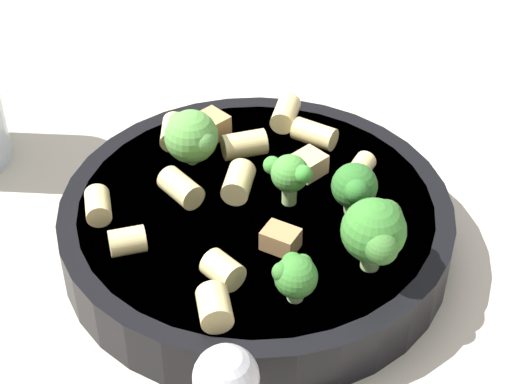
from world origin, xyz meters
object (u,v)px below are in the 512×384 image
(broccoli_floret_3, at_px, (295,275))
(rigatoni_10, at_px, (244,179))
(pasta_bowl, at_px, (256,223))
(rigatoni_6, at_px, (286,113))
(broccoli_floret_1, at_px, (193,136))
(chicken_chunk_0, at_px, (310,165))
(rigatoni_8, at_px, (314,134))
(rigatoni_9, at_px, (128,241))
(chicken_chunk_1, at_px, (281,239))
(rigatoni_5, at_px, (244,145))
(rigatoni_7, at_px, (98,206))
(rigatoni_0, at_px, (360,168))
(rigatoni_4, at_px, (223,270))
(broccoli_floret_4, at_px, (354,186))
(broccoli_floret_0, at_px, (290,174))
(rigatoni_1, at_px, (173,132))
(rigatoni_3, at_px, (181,188))
(broccoli_floret_2, at_px, (376,232))
(chicken_chunk_2, at_px, (212,125))
(rigatoni_2, at_px, (215,307))

(broccoli_floret_3, xyz_separation_m, rigatoni_10, (-0.09, 0.04, -0.01))
(pasta_bowl, height_order, broccoli_floret_3, broccoli_floret_3)
(broccoli_floret_3, xyz_separation_m, rigatoni_6, (-0.12, 0.12, -0.01))
(broccoli_floret_1, height_order, chicken_chunk_0, broccoli_floret_1)
(rigatoni_8, xyz_separation_m, rigatoni_9, (-0.00, -0.16, 0.00))
(chicken_chunk_0, relative_size, chicken_chunk_1, 0.96)
(rigatoni_5, distance_m, rigatoni_7, 0.11)
(rigatoni_0, relative_size, rigatoni_4, 1.00)
(broccoli_floret_4, height_order, rigatoni_6, broccoli_floret_4)
(broccoli_floret_3, distance_m, rigatoni_10, 0.10)
(rigatoni_6, relative_size, rigatoni_10, 1.05)
(rigatoni_10, bearing_deg, rigatoni_4, -51.10)
(rigatoni_0, bearing_deg, broccoli_floret_1, -142.26)
(broccoli_floret_0, bearing_deg, rigatoni_5, 166.29)
(rigatoni_10, bearing_deg, chicken_chunk_0, 68.12)
(broccoli_floret_1, height_order, rigatoni_1, broccoli_floret_1)
(rigatoni_3, bearing_deg, broccoli_floret_1, 127.56)
(broccoli_floret_3, xyz_separation_m, rigatoni_9, (-0.09, -0.04, -0.01))
(rigatoni_7, height_order, rigatoni_9, same)
(broccoli_floret_2, height_order, rigatoni_0, broccoli_floret_2)
(broccoli_floret_3, relative_size, rigatoni_4, 1.36)
(chicken_chunk_2, bearing_deg, broccoli_floret_0, -8.70)
(rigatoni_2, bearing_deg, rigatoni_6, 123.38)
(broccoli_floret_0, xyz_separation_m, rigatoni_0, (0.01, 0.05, -0.01))
(rigatoni_1, height_order, chicken_chunk_2, same)
(pasta_bowl, height_order, rigatoni_10, rigatoni_10)
(rigatoni_0, bearing_deg, chicken_chunk_0, -140.41)
(broccoli_floret_4, distance_m, rigatoni_5, 0.09)
(rigatoni_5, height_order, chicken_chunk_2, rigatoni_5)
(pasta_bowl, xyz_separation_m, rigatoni_9, (-0.02, -0.08, 0.02))
(rigatoni_9, bearing_deg, rigatoni_2, 1.04)
(broccoli_floret_2, xyz_separation_m, broccoli_floret_4, (-0.04, 0.03, -0.01))
(rigatoni_9, bearing_deg, rigatoni_3, 106.98)
(rigatoni_8, distance_m, chicken_chunk_2, 0.07)
(broccoli_floret_1, distance_m, rigatoni_4, 0.11)
(broccoli_floret_2, height_order, rigatoni_3, broccoli_floret_2)
(rigatoni_6, bearing_deg, rigatoni_10, -64.44)
(broccoli_floret_2, relative_size, rigatoni_8, 1.58)
(broccoli_floret_1, bearing_deg, rigatoni_6, 82.65)
(rigatoni_7, distance_m, chicken_chunk_0, 0.14)
(pasta_bowl, xyz_separation_m, rigatoni_2, (0.05, -0.08, 0.02))
(broccoli_floret_0, relative_size, broccoli_floret_3, 1.21)
(broccoli_floret_3, distance_m, rigatoni_9, 0.10)
(rigatoni_0, relative_size, rigatoni_5, 0.73)
(rigatoni_0, bearing_deg, broccoli_floret_3, -66.99)
(pasta_bowl, height_order, rigatoni_3, rigatoni_3)
(broccoli_floret_0, bearing_deg, rigatoni_6, 136.34)
(pasta_bowl, relative_size, chicken_chunk_2, 12.08)
(chicken_chunk_1, bearing_deg, broccoli_floret_1, 169.87)
(rigatoni_9, distance_m, chicken_chunk_0, 0.13)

